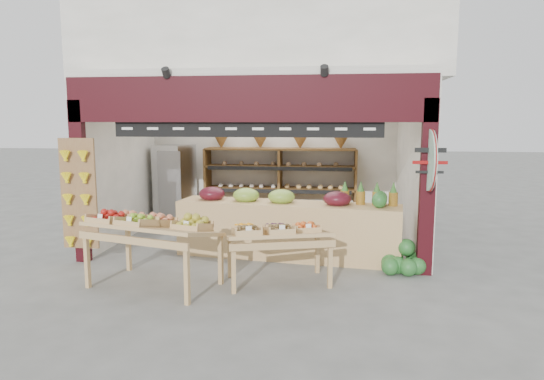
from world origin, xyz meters
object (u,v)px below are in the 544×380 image
Objects in this scene: refrigerator at (175,185)px; watermelon_pile at (403,260)px; display_table_left at (148,225)px; cardboard_stack at (209,229)px; back_shelving at (280,174)px; mid_counter at (287,228)px; display_table_right at (274,233)px.

refrigerator is 5.43m from watermelon_pile.
refrigerator is at bearing 103.17° from display_table_left.
cardboard_stack is at bearing -34.06° from refrigerator.
cardboard_stack reaches higher than watermelon_pile.
display_table_left is 2.68× the size of watermelon_pile.
cardboard_stack is at bearing -129.45° from back_shelving.
refrigerator is (-2.34, -0.08, -0.29)m from back_shelving.
back_shelving is at bearing 99.16° from mid_counter.
mid_counter reaches higher than display_table_left.
cardboard_stack is 1.47× the size of watermelon_pile.
watermelon_pile is at bearing 15.96° from display_table_left.
watermelon_pile is (1.93, 0.74, -0.54)m from display_table_right.
cardboard_stack is 2.57m from display_table_left.
back_shelving is 2.12m from cardboard_stack.
watermelon_pile is (3.68, 1.05, -0.68)m from display_table_left.
refrigerator reaches higher than display_table_right.
mid_counter is 2.35× the size of display_table_right.
refrigerator is 1.10× the size of display_table_right.
cardboard_stack is (-1.21, -1.47, -0.93)m from back_shelving.
display_table_right reaches higher than cardboard_stack.
display_table_left is at bearing -109.94° from back_shelving.
display_table_left is at bearing -60.18° from refrigerator.
back_shelving reaches higher than cardboard_stack.
mid_counter is at bearing 87.76° from display_table_right.
refrigerator is at bearing 148.42° from watermelon_pile.
mid_counter is at bearing -22.74° from refrigerator.
back_shelving reaches higher than watermelon_pile.
mid_counter reaches higher than display_table_right.
display_table_right is at bearing -84.97° from back_shelving.
display_table_left is at bearing -137.67° from mid_counter.
watermelon_pile is (2.25, -2.90, -1.00)m from back_shelving.
back_shelving reaches higher than display_table_right.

